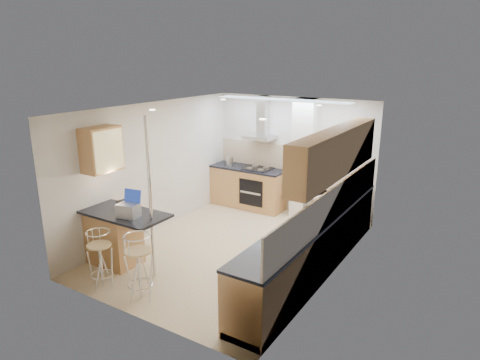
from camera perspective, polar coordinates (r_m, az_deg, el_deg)
The scene contains 16 objects.
ground at distance 7.71m, azimuth -0.89°, elevation -9.23°, with size 4.80×4.80×0.00m, color #CFB88A.
room_shell at distance 7.33m, azimuth 2.78°, elevation 2.23°, with size 3.64×4.84×2.51m.
right_counter at distance 6.89m, azimuth 9.76°, elevation -8.46°, with size 0.63×4.40×0.92m.
back_counter at distance 9.68m, azimuth 1.09°, elevation -0.93°, with size 1.70×0.63×0.92m.
peninsula at distance 7.17m, azimuth -15.01°, elevation -7.67°, with size 1.47×0.72×0.94m.
microwave at distance 6.91m, azimuth 10.84°, elevation -3.08°, with size 0.51×0.35×0.29m, color white.
laptop at distance 6.75m, azimuth -14.65°, elevation -3.94°, with size 0.31×0.23×0.21m, color #9FA1A6.
bag at distance 7.18m, azimuth -15.24°, elevation -3.19°, with size 0.21×0.15×0.11m, color black.
bar_stool_near at distance 6.69m, azimuth -18.12°, elevation -10.00°, with size 0.36×0.36×0.89m, color tan, non-canonical shape.
bar_stool_end at distance 6.22m, azimuth -13.30°, elevation -11.24°, with size 0.40×0.40×0.98m, color tan, non-canonical shape.
jar_a at distance 7.71m, azimuth 13.99°, elevation -1.64°, with size 0.12×0.12×0.18m, color beige.
jar_b at distance 7.75m, azimuth 13.56°, elevation -1.65°, with size 0.11×0.11×0.15m, color beige.
jar_c at distance 6.29m, azimuth 10.23°, elevation -5.48°, with size 0.14×0.14×0.18m, color beige.
jar_d at distance 6.00m, azimuth 6.45°, elevation -6.68°, with size 0.10×0.10×0.13m, color white.
bread_bin at distance 6.00m, azimuth 7.94°, elevation -6.39°, with size 0.30×0.38×0.20m, color beige.
kettle at distance 9.72m, azimuth -1.39°, elevation 2.58°, with size 0.16×0.16×0.21m, color silver.
Camera 1 is at (3.78, -5.85, 3.30)m, focal length 32.00 mm.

